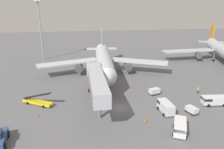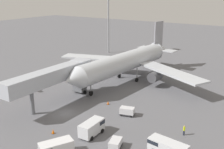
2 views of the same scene
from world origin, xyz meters
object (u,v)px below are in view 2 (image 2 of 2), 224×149
at_px(jet_bridge, 55,77).
at_px(service_van_outer_right, 92,127).
at_px(service_van_near_left, 167,147).
at_px(safety_cone_alpha, 4,95).
at_px(belt_loader_truck, 22,85).
at_px(apron_light_mast, 108,5).
at_px(airplane_at_gate, 127,62).
at_px(ground_crew_worker_foreground, 184,130).
at_px(safety_cone_charlie, 53,131).
at_px(service_van_outer_left, 55,148).
at_px(baggage_cart_mid_center, 116,144).
at_px(baggage_cart_mid_right, 127,111).
at_px(safety_cone_bravo, 108,103).

xyz_separation_m(jet_bridge, service_van_outer_right, (13.60, -6.14, -4.34)).
relative_size(service_van_near_left, safety_cone_alpha, 9.42).
height_order(belt_loader_truck, apron_light_mast, apron_light_mast).
relative_size(airplane_at_gate, service_van_near_left, 7.28).
distance_m(belt_loader_truck, ground_crew_worker_foreground, 38.82).
bearing_deg(ground_crew_worker_foreground, jet_bridge, -176.53).
bearing_deg(safety_cone_charlie, service_van_outer_right, 30.36).
bearing_deg(apron_light_mast, service_van_outer_left, -62.49).
bearing_deg(belt_loader_truck, apron_light_mast, 96.01).
bearing_deg(service_van_outer_left, service_van_outer_right, 84.78).
relative_size(safety_cone_alpha, safety_cone_charlie, 0.80).
bearing_deg(baggage_cart_mid_center, safety_cone_alpha, 172.61).
relative_size(belt_loader_truck, baggage_cart_mid_right, 2.48).
bearing_deg(safety_cone_alpha, ground_crew_worker_foreground, 7.61).
distance_m(baggage_cart_mid_center, safety_cone_charlie, 10.76).
relative_size(safety_cone_bravo, apron_light_mast, 0.03).
bearing_deg(baggage_cart_mid_center, safety_cone_bravo, 127.75).
bearing_deg(jet_bridge, baggage_cart_mid_center, -21.71).
distance_m(belt_loader_truck, safety_cone_charlie, 24.08).
height_order(belt_loader_truck, safety_cone_bravo, belt_loader_truck).
xyz_separation_m(ground_crew_worker_foreground, safety_cone_alpha, (-37.81, -5.05, -0.59)).
bearing_deg(baggage_cart_mid_right, apron_light_mast, 127.51).
bearing_deg(safety_cone_bravo, safety_cone_alpha, -157.71).
height_order(baggage_cart_mid_center, apron_light_mast, apron_light_mast).
bearing_deg(service_van_near_left, ground_crew_worker_foreground, 87.98).
bearing_deg(service_van_outer_right, belt_loader_truck, 162.91).
height_order(belt_loader_truck, service_van_near_left, belt_loader_truck).
bearing_deg(airplane_at_gate, belt_loader_truck, -133.50).
height_order(service_van_near_left, ground_crew_worker_foreground, service_van_near_left).
distance_m(service_van_outer_right, safety_cone_bravo, 12.22).
bearing_deg(service_van_near_left, service_van_outer_right, -174.02).
relative_size(belt_loader_truck, ground_crew_worker_foreground, 4.23).
distance_m(baggage_cart_mid_center, apron_light_mast, 65.74).
height_order(service_van_outer_left, safety_cone_charlie, service_van_outer_left).
distance_m(baggage_cart_mid_right, safety_cone_alpha, 27.49).
bearing_deg(belt_loader_truck, safety_cone_alpha, -79.66).
xyz_separation_m(service_van_near_left, apron_light_mast, (-43.10, 49.79, 15.62)).
height_order(service_van_outer_right, service_van_outer_left, service_van_outer_right).
height_order(jet_bridge, safety_cone_charlie, jet_bridge).
xyz_separation_m(service_van_outer_left, safety_cone_alpha, (-24.95, 10.10, -0.92)).
relative_size(service_van_outer_left, ground_crew_worker_foreground, 2.94).
relative_size(belt_loader_truck, safety_cone_charlie, 9.37).
distance_m(service_van_outer_right, baggage_cart_mid_right, 9.10).
relative_size(baggage_cart_mid_right, apron_light_mast, 0.12).
bearing_deg(safety_cone_charlie, safety_cone_bravo, 86.75).
xyz_separation_m(service_van_outer_right, safety_cone_charlie, (-5.40, -3.17, -0.92)).
relative_size(service_van_outer_left, apron_light_mast, 0.21).
relative_size(ground_crew_worker_foreground, apron_light_mast, 0.07).
bearing_deg(service_van_near_left, safety_cone_alpha, 177.86).
bearing_deg(ground_crew_worker_foreground, belt_loader_truck, 179.29).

